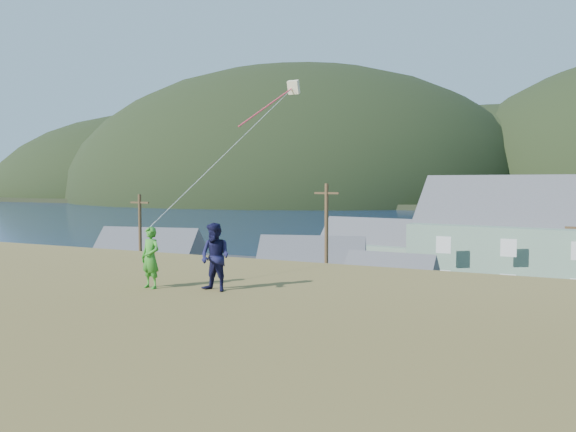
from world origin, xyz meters
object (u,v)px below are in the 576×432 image
at_px(shed_palegreen_near, 311,272).
at_px(shed_palegreen_far, 370,249).
at_px(wharf, 398,257).
at_px(kite_flyer_navy, 215,257).
at_px(shed_white, 388,286).
at_px(kite_flyer_green, 151,258).
at_px(shed_teal, 145,266).

relative_size(shed_palegreen_near, shed_palegreen_far, 0.87).
bearing_deg(wharf, kite_flyer_navy, -80.63).
distance_m(wharf, kite_flyer_navy, 59.78).
bearing_deg(shed_white, shed_palegreen_near, 169.33).
height_order(wharf, shed_palegreen_far, shed_palegreen_far).
xyz_separation_m(shed_white, kite_flyer_navy, (3.18, -29.36, 5.94)).
relative_size(wharf, shed_palegreen_far, 2.20).
bearing_deg(wharf, shed_palegreen_near, -91.34).
relative_size(kite_flyer_green, kite_flyer_navy, 0.92).
bearing_deg(wharf, shed_teal, -114.08).
relative_size(wharf, kite_flyer_green, 15.64).
relative_size(shed_teal, shed_palegreen_far, 0.87).
xyz_separation_m(wharf, shed_palegreen_far, (-0.04, -12.19, 2.40)).
distance_m(wharf, shed_palegreen_far, 12.43).
xyz_separation_m(wharf, shed_white, (6.47, -29.14, 1.71)).
relative_size(wharf, shed_teal, 2.53).
relative_size(shed_white, kite_flyer_navy, 4.01).
relative_size(shed_palegreen_far, kite_flyer_green, 7.11).
height_order(wharf, kite_flyer_navy, kite_flyer_navy).
bearing_deg(shed_palegreen_far, shed_palegreen_near, -84.58).
distance_m(shed_teal, shed_white, 21.07).
bearing_deg(wharf, kite_flyer_green, -82.41).
height_order(wharf, kite_flyer_green, kite_flyer_green).
distance_m(wharf, shed_palegreen_near, 27.53).
bearing_deg(shed_white, wharf, 105.22).
distance_m(shed_white, kite_flyer_navy, 30.12).
bearing_deg(kite_flyer_green, shed_palegreen_far, 107.75).
height_order(shed_palegreen_far, kite_flyer_navy, kite_flyer_navy).
bearing_deg(shed_white, kite_flyer_green, -84.65).
bearing_deg(kite_flyer_navy, shed_palegreen_far, 109.00).
bearing_deg(shed_teal, shed_palegreen_near, 8.41).
bearing_deg(shed_palegreen_near, wharf, 73.77).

